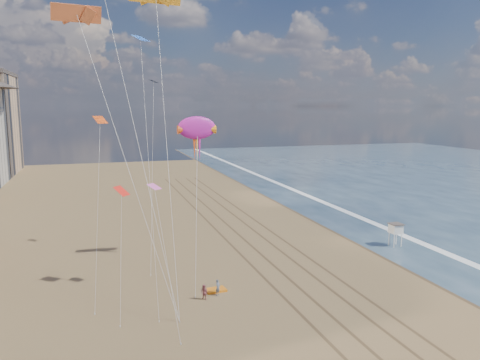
{
  "coord_description": "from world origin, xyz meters",
  "views": [
    {
      "loc": [
        -17.73,
        -25.1,
        17.97
      ],
      "look_at": [
        -1.76,
        26.0,
        9.5
      ],
      "focal_mm": 35.0,
      "sensor_mm": 36.0,
      "label": 1
    }
  ],
  "objects_px": {
    "grounded_kite": "(216,290)",
    "kite_flyer_b": "(204,292)",
    "lifeguard_stand": "(396,229)",
    "show_kite": "(197,128)",
    "kite_flyer_a": "(218,287)"
  },
  "relations": [
    {
      "from": "kite_flyer_a",
      "to": "kite_flyer_b",
      "type": "height_order",
      "value": "kite_flyer_a"
    },
    {
      "from": "grounded_kite",
      "to": "kite_flyer_a",
      "type": "distance_m",
      "value": 1.25
    },
    {
      "from": "lifeguard_stand",
      "to": "kite_flyer_b",
      "type": "xyz_separation_m",
      "value": [
        -27.55,
        -9.37,
        -1.56
      ]
    },
    {
      "from": "grounded_kite",
      "to": "show_kite",
      "type": "xyz_separation_m",
      "value": [
        0.37,
        9.5,
        15.4
      ]
    },
    {
      "from": "kite_flyer_a",
      "to": "grounded_kite",
      "type": "bearing_deg",
      "value": 44.76
    },
    {
      "from": "show_kite",
      "to": "kite_flyer_a",
      "type": "bearing_deg",
      "value": -92.28
    },
    {
      "from": "grounded_kite",
      "to": "kite_flyer_a",
      "type": "relative_size",
      "value": 1.26
    },
    {
      "from": "lifeguard_stand",
      "to": "grounded_kite",
      "type": "relative_size",
      "value": 1.52
    },
    {
      "from": "grounded_kite",
      "to": "kite_flyer_b",
      "type": "height_order",
      "value": "kite_flyer_b"
    },
    {
      "from": "lifeguard_stand",
      "to": "kite_flyer_a",
      "type": "height_order",
      "value": "lifeguard_stand"
    },
    {
      "from": "lifeguard_stand",
      "to": "kite_flyer_b",
      "type": "distance_m",
      "value": 29.14
    },
    {
      "from": "lifeguard_stand",
      "to": "grounded_kite",
      "type": "bearing_deg",
      "value": -163.67
    },
    {
      "from": "lifeguard_stand",
      "to": "kite_flyer_a",
      "type": "relative_size",
      "value": 1.91
    },
    {
      "from": "grounded_kite",
      "to": "show_kite",
      "type": "relative_size",
      "value": 0.11
    },
    {
      "from": "lifeguard_stand",
      "to": "kite_flyer_a",
      "type": "bearing_deg",
      "value": -161.6
    }
  ]
}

